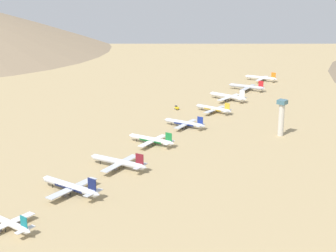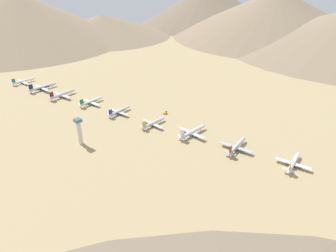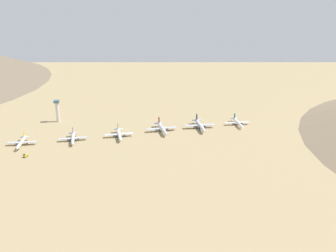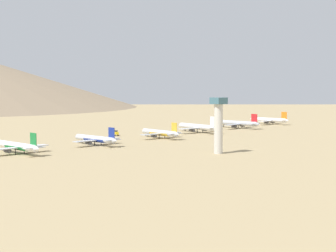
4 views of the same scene
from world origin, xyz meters
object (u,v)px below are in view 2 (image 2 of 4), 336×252
(parked_jet_1, at_px, (236,146))
(parked_jet_3, at_px, (153,123))
(service_truck, at_px, (165,113))
(parked_jet_4, at_px, (119,111))
(control_tower, at_px, (79,130))
(parked_jet_6, at_px, (62,94))
(parked_jet_2, at_px, (192,132))
(parked_jet_0, at_px, (293,163))
(parked_jet_5, at_px, (91,102))
(parked_jet_7, at_px, (42,87))
(parked_jet_8, at_px, (23,81))

(parked_jet_1, distance_m, parked_jet_3, 108.73)
(service_truck, bearing_deg, parked_jet_4, 133.65)
(parked_jet_4, xyz_separation_m, control_tower, (-78.33, -30.87, 13.35))
(parked_jet_6, bearing_deg, parked_jet_2, -78.26)
(parked_jet_1, bearing_deg, control_tower, 129.34)
(parked_jet_2, bearing_deg, parked_jet_4, 101.75)
(parked_jet_0, height_order, parked_jet_3, parked_jet_0)
(parked_jet_4, relative_size, parked_jet_6, 0.86)
(control_tower, bearing_deg, parked_jet_0, -57.36)
(parked_jet_0, distance_m, parked_jet_5, 282.65)
(parked_jet_0, relative_size, parked_jet_6, 0.87)
(parked_jet_2, distance_m, parked_jet_5, 167.71)
(parked_jet_3, height_order, parked_jet_6, parked_jet_6)
(parked_jet_3, bearing_deg, parked_jet_0, -77.41)
(parked_jet_6, bearing_deg, service_truck, -66.99)
(parked_jet_7, xyz_separation_m, control_tower, (-48.80, -192.79, 12.58))
(parked_jet_2, height_order, parked_jet_7, parked_jet_7)
(parked_jet_0, bearing_deg, parked_jet_8, 100.61)
(parked_jet_7, bearing_deg, parked_jet_2, -79.09)
(parked_jet_5, distance_m, parked_jet_8, 163.26)
(parked_jet_3, height_order, parked_jet_5, parked_jet_5)
(parked_jet_2, bearing_deg, service_truck, 72.23)
(parked_jet_1, relative_size, service_truck, 7.96)
(parked_jet_7, xyz_separation_m, parked_jet_8, (-8.29, 54.10, -0.76))
(parked_jet_3, height_order, parked_jet_7, parked_jet_7)
(parked_jet_5, xyz_separation_m, service_truck, (50.87, -100.94, -2.16))
(parked_jet_2, distance_m, service_truck, 67.25)
(parked_jet_6, bearing_deg, parked_jet_1, -78.84)
(parked_jet_2, height_order, control_tower, control_tower)
(parked_jet_7, distance_m, service_truck, 219.71)
(parked_jet_4, distance_m, service_truck, 62.71)
(parked_jet_6, distance_m, parked_jet_7, 51.71)
(parked_jet_0, relative_size, parked_jet_1, 0.94)
(parked_jet_2, xyz_separation_m, parked_jet_3, (-15.06, 50.86, -0.59))
(parked_jet_3, relative_size, parked_jet_4, 0.99)
(parked_jet_2, bearing_deg, parked_jet_5, 100.43)
(parked_jet_4, xyz_separation_m, parked_jet_6, (-22.97, 110.63, 0.70))
(parked_jet_3, xyz_separation_m, parked_jet_4, (-7.69, 58.49, 0.04))
(parked_jet_2, relative_size, parked_jet_3, 1.13)
(parked_jet_4, relative_size, control_tower, 1.35)
(parked_jet_1, xyz_separation_m, parked_jet_2, (-8.57, 55.27, 0.19))
(parked_jet_1, bearing_deg, parked_jet_4, 100.77)
(parked_jet_3, xyz_separation_m, parked_jet_8, (-45.51, 274.52, 0.06))
(parked_jet_8, xyz_separation_m, service_truck, (81.09, -261.38, -1.98))
(control_tower, bearing_deg, parked_jet_2, -37.83)
(parked_jet_1, distance_m, parked_jet_6, 280.56)
(parked_jet_6, height_order, service_truck, parked_jet_6)
(parked_jet_3, bearing_deg, parked_jet_7, 99.58)
(parked_jet_3, relative_size, parked_jet_8, 1.00)
(control_tower, bearing_deg, service_truck, -6.79)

